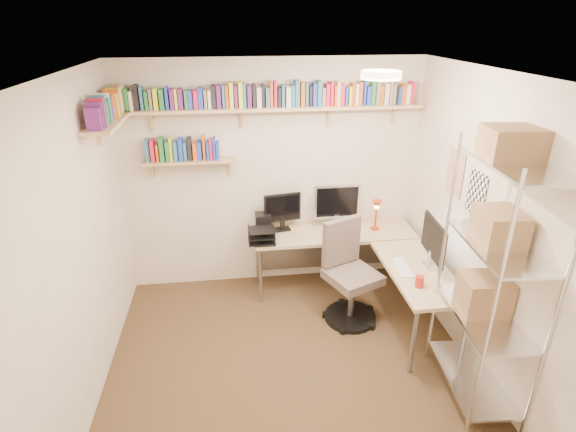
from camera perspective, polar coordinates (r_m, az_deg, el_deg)
The scene contains 6 objects.
ground at distance 4.25m, azimuth 0.28°, elevation -18.15°, with size 3.20×3.20×0.00m, color #432E1D.
room_shell at distance 3.41m, azimuth 0.40°, elevation 1.54°, with size 3.24×3.04×2.52m.
wall_shelves at distance 4.50m, azimuth -7.32°, elevation 13.18°, with size 3.12×1.09×0.80m.
corner_desk at distance 4.78m, azimuth 6.98°, elevation -3.25°, with size 1.83×1.79×1.19m.
office_chair at distance 4.59m, azimuth 7.72°, elevation -8.00°, with size 0.61×0.61×1.04m.
wire_rack at distance 3.57m, azimuth 24.79°, elevation -3.73°, with size 0.52×0.94×2.19m.
Camera 1 is at (-0.43, -3.13, 2.85)m, focal length 28.00 mm.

